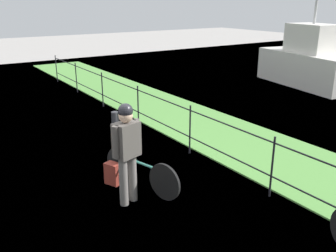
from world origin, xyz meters
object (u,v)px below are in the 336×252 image
(bicycle_main, at_px, (140,171))
(moored_boat_near, at_px, (309,63))
(cyclist_person, at_px, (127,145))
(backpack_on_paving, at_px, (113,174))
(mooring_bollard, at_px, (115,119))
(terrier_dog, at_px, (124,130))
(wooden_crate, at_px, (123,142))

(bicycle_main, bearing_deg, moored_boat_near, 111.07)
(cyclist_person, distance_m, moored_boat_near, 10.81)
(backpack_on_paving, distance_m, moored_boat_near, 10.52)
(mooring_bollard, bearing_deg, moored_boat_near, 92.02)
(bicycle_main, relative_size, backpack_on_paving, 4.16)
(moored_boat_near, bearing_deg, cyclist_person, -68.24)
(bicycle_main, distance_m, terrier_dog, 0.77)
(backpack_on_paving, relative_size, mooring_bollard, 1.08)
(mooring_bollard, bearing_deg, terrier_dog, -22.79)
(bicycle_main, bearing_deg, cyclist_person, -53.23)
(wooden_crate, distance_m, moored_boat_near, 10.32)
(wooden_crate, xyz_separation_m, cyclist_person, (0.67, -0.28, 0.21))
(bicycle_main, relative_size, mooring_bollard, 4.49)
(cyclist_person, xyz_separation_m, moored_boat_near, (-4.01, 10.04, -0.12))
(terrier_dog, bearing_deg, backpack_on_paving, -111.15)
(wooden_crate, bearing_deg, moored_boat_near, 108.87)
(terrier_dog, height_order, mooring_bollard, terrier_dog)
(wooden_crate, bearing_deg, mooring_bollard, 156.94)
(terrier_dog, relative_size, mooring_bollard, 0.88)
(terrier_dog, bearing_deg, moored_boat_near, 109.01)
(bicycle_main, relative_size, moored_boat_near, 0.37)
(bicycle_main, distance_m, cyclist_person, 0.82)
(bicycle_main, height_order, terrier_dog, terrier_dog)
(mooring_bollard, bearing_deg, backpack_on_paving, -26.66)
(moored_boat_near, bearing_deg, terrier_dog, -70.99)
(mooring_bollard, relative_size, moored_boat_near, 0.08)
(bicycle_main, height_order, mooring_bollard, bicycle_main)
(bicycle_main, distance_m, backpack_on_paving, 0.56)
(backpack_on_paving, bearing_deg, cyclist_person, -28.85)
(wooden_crate, height_order, mooring_bollard, wooden_crate)
(mooring_bollard, xyz_separation_m, moored_boat_near, (-0.30, 8.47, 0.69))
(bicycle_main, distance_m, mooring_bollard, 3.62)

